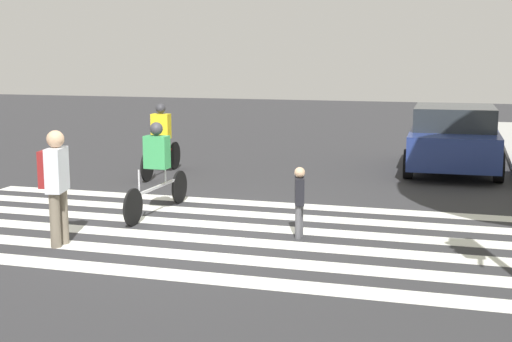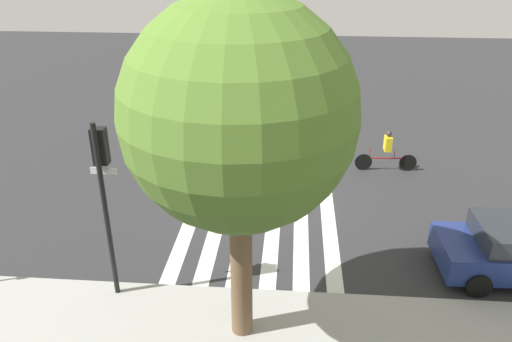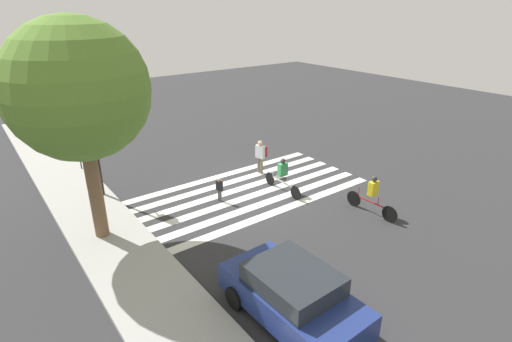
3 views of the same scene
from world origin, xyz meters
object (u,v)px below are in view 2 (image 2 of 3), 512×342
at_px(pedestrian_adult_tall_backpack, 229,152).
at_px(cyclist_near_curb, 387,149).
at_px(cyclist_far_lane, 291,163).
at_px(pedestrian_adult_blue_shirt, 261,206).
at_px(traffic_light, 103,179).
at_px(street_tree, 239,116).

distance_m(pedestrian_adult_tall_backpack, cyclist_near_curb, 5.90).
xyz_separation_m(pedestrian_adult_tall_backpack, cyclist_far_lane, (-2.25, 0.55, -0.11)).
xyz_separation_m(pedestrian_adult_tall_backpack, cyclist_near_curb, (-5.83, -0.96, -0.10)).
bearing_deg(pedestrian_adult_blue_shirt, pedestrian_adult_tall_backpack, 98.60).
height_order(pedestrian_adult_tall_backpack, cyclist_far_lane, pedestrian_adult_tall_backpack).
height_order(traffic_light, pedestrian_adult_blue_shirt, traffic_light).
relative_size(traffic_light, cyclist_near_curb, 1.97).
distance_m(traffic_light, cyclist_far_lane, 7.91).
distance_m(street_tree, pedestrian_adult_tall_backpack, 9.15).
height_order(street_tree, cyclist_far_lane, street_tree).
relative_size(traffic_light, pedestrian_adult_blue_shirt, 4.32).
bearing_deg(traffic_light, pedestrian_adult_blue_shirt, -132.14).
relative_size(pedestrian_adult_tall_backpack, pedestrian_adult_blue_shirt, 1.56).
distance_m(traffic_light, pedestrian_adult_blue_shirt, 5.56).
height_order(traffic_light, cyclist_far_lane, traffic_light).
height_order(traffic_light, pedestrian_adult_tall_backpack, traffic_light).
height_order(street_tree, pedestrian_adult_blue_shirt, street_tree).
bearing_deg(street_tree, cyclist_far_lane, -97.23).
height_order(street_tree, cyclist_near_curb, street_tree).
bearing_deg(pedestrian_adult_blue_shirt, street_tree, -105.59).
bearing_deg(street_tree, traffic_light, -19.85).
relative_size(street_tree, cyclist_near_curb, 3.19).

